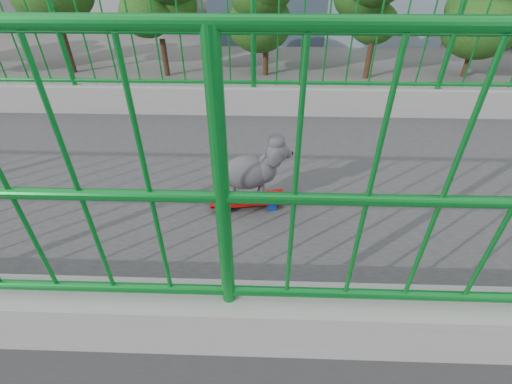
{
  "coord_description": "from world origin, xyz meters",
  "views": [
    {
      "loc": [
        2.35,
        4.15,
        8.56
      ],
      "look_at": [
        -0.03,
        4.07,
        6.85
      ],
      "focal_mm": 24.14,
      "sensor_mm": 36.0,
      "label": 1
    }
  ],
  "objects": [
    {
      "name": "poodle",
      "position": [
        0.35,
        4.05,
        7.32
      ],
      "size": [
        0.27,
        0.55,
        0.45
      ],
      "rotation": [
        0.0,
        0.0,
        0.14
      ],
      "color": "#312E33",
      "rests_on": "skateboard"
    },
    {
      "name": "street_trees",
      "position": [
        -26.03,
        1.06,
        4.72
      ],
      "size": [
        5.3,
        60.4,
        7.26
      ],
      "color": "black",
      "rests_on": "ground"
    },
    {
      "name": "car_3",
      "position": [
        -15.6,
        16.77,
        0.71
      ],
      "size": [
        1.99,
        4.9,
        1.42
      ],
      "primitive_type": "imported",
      "rotation": [
        0.0,
        0.0,
        3.14
      ],
      "color": "#97979C",
      "rests_on": "ground"
    },
    {
      "name": "skateboard",
      "position": [
        0.36,
        4.02,
        7.05
      ],
      "size": [
        0.23,
        0.55,
        0.07
      ],
      "rotation": [
        0.0,
        0.0,
        0.14
      ],
      "color": "#C50A06",
      "rests_on": "footbridge"
    },
    {
      "name": "car_4",
      "position": [
        -18.8,
        9.64,
        0.74
      ],
      "size": [
        1.74,
        4.32,
        1.47
      ],
      "primitive_type": "imported",
      "rotation": [
        0.0,
        0.0,
        3.14
      ],
      "color": "#97979C",
      "rests_on": "ground"
    },
    {
      "name": "car_2",
      "position": [
        -12.4,
        3.64,
        0.78
      ],
      "size": [
        2.58,
        5.59,
        1.55
      ],
      "primitive_type": "imported",
      "rotation": [
        0.0,
        0.0,
        3.14
      ],
      "color": "silver",
      "rests_on": "ground"
    },
    {
      "name": "road",
      "position": [
        -13.0,
        0.0,
        0.01
      ],
      "size": [
        18.0,
        90.0,
        0.02
      ],
      "primitive_type": "cube",
      "color": "black",
      "rests_on": "ground"
    },
    {
      "name": "car_5",
      "position": [
        -6.0,
        -2.25,
        0.76
      ],
      "size": [
        1.6,
        4.58,
        1.51
      ],
      "primitive_type": "imported",
      "color": "black",
      "rests_on": "ground"
    },
    {
      "name": "car_1",
      "position": [
        -9.2,
        9.35,
        0.67
      ],
      "size": [
        1.42,
        4.06,
        1.34
      ],
      "primitive_type": "imported",
      "color": "black",
      "rests_on": "ground"
    }
  ]
}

